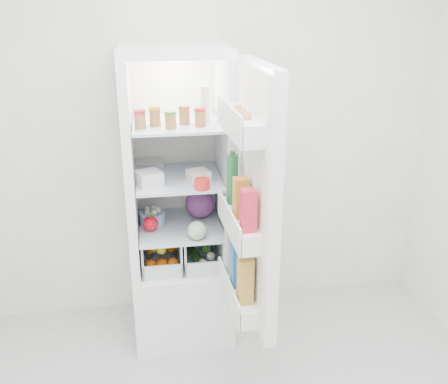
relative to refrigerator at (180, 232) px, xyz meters
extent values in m
cube|color=silver|center=(0.20, 0.25, 0.63)|extent=(3.00, 0.02, 2.60)
cube|color=white|center=(0.00, -0.04, -0.42)|extent=(0.60, 0.60, 0.50)
cube|color=white|center=(0.00, -0.04, 1.11)|extent=(0.60, 0.60, 0.05)
cube|color=white|center=(0.00, 0.24, 0.46)|extent=(0.60, 0.05, 1.25)
cube|color=white|center=(-0.28, -0.04, 0.46)|extent=(0.05, 0.60, 1.25)
cube|color=white|center=(0.27, -0.04, 0.46)|extent=(0.05, 0.60, 1.25)
cube|color=white|center=(0.00, 0.21, 0.46)|extent=(0.50, 0.01, 1.25)
sphere|color=white|center=(0.00, 0.17, 1.04)|extent=(0.05, 0.05, 0.05)
cube|color=silver|center=(0.00, -0.06, 0.07)|extent=(0.49, 0.53, 0.01)
cube|color=silver|center=(0.00, -0.06, 0.38)|extent=(0.49, 0.53, 0.02)
cube|color=silver|center=(0.00, -0.06, 0.71)|extent=(0.49, 0.53, 0.02)
cylinder|color=#B21919|center=(-0.20, -0.20, 0.76)|extent=(0.06, 0.06, 0.08)
cylinder|color=gold|center=(-0.12, -0.15, 0.76)|extent=(0.06, 0.06, 0.08)
cylinder|color=#267226|center=(-0.04, -0.23, 0.76)|extent=(0.06, 0.06, 0.08)
cylinder|color=brown|center=(0.04, -0.13, 0.76)|extent=(0.06, 0.06, 0.08)
cylinder|color=#B21919|center=(0.12, -0.20, 0.76)|extent=(0.06, 0.06, 0.08)
cylinder|color=white|center=(0.16, -0.09, 0.82)|extent=(0.07, 0.07, 0.20)
cube|color=silver|center=(-0.17, -0.18, 0.43)|extent=(0.17, 0.17, 0.08)
cube|color=white|center=(0.11, -0.16, 0.43)|extent=(0.14, 0.14, 0.07)
cylinder|color=red|center=(0.12, -0.28, 0.42)|extent=(0.11, 0.11, 0.06)
cube|color=silver|center=(-0.16, 0.12, 0.41)|extent=(0.18, 0.14, 0.04)
sphere|color=#4A1B51|center=(0.13, 0.03, 0.17)|extent=(0.18, 0.18, 0.18)
sphere|color=red|center=(-0.18, -0.12, 0.13)|extent=(0.09, 0.09, 0.09)
cylinder|color=#98BDE4|center=(-0.17, -0.01, 0.12)|extent=(0.18, 0.18, 0.07)
sphere|color=#AED09C|center=(0.08, -0.27, 0.14)|extent=(0.11, 0.11, 0.11)
sphere|color=orange|center=(-0.19, -0.18, -0.12)|extent=(0.07, 0.07, 0.07)
sphere|color=orange|center=(-0.12, -0.18, -0.12)|extent=(0.07, 0.07, 0.07)
sphere|color=orange|center=(-0.06, -0.18, -0.12)|extent=(0.07, 0.07, 0.07)
sphere|color=orange|center=(-0.19, -0.06, -0.06)|extent=(0.07, 0.07, 0.07)
sphere|color=orange|center=(-0.12, -0.06, -0.06)|extent=(0.07, 0.07, 0.07)
sphere|color=orange|center=(-0.06, -0.06, -0.06)|extent=(0.07, 0.07, 0.07)
sphere|color=yellow|center=(-0.16, -0.12, -0.03)|extent=(0.06, 0.06, 0.06)
sphere|color=yellow|center=(-0.09, -0.01, -0.03)|extent=(0.06, 0.06, 0.06)
sphere|color=yellow|center=(-0.12, -0.16, -0.03)|extent=(0.06, 0.06, 0.06)
cylinder|color=#1F4A18|center=(0.08, -0.06, -0.13)|extent=(0.09, 0.21, 0.05)
cylinder|color=#1F4A18|center=(0.16, -0.01, -0.08)|extent=(0.08, 0.21, 0.05)
sphere|color=white|center=(0.12, -0.18, -0.13)|extent=(0.05, 0.05, 0.05)
sphere|color=white|center=(0.17, -0.16, -0.10)|extent=(0.05, 0.05, 0.05)
cube|color=white|center=(0.34, -0.64, 0.46)|extent=(0.09, 0.60, 1.30)
cube|color=white|center=(0.31, -0.64, 0.46)|extent=(0.04, 0.56, 1.26)
cube|color=white|center=(0.26, -0.64, 0.83)|extent=(0.13, 0.50, 0.10)
cube|color=white|center=(0.26, -0.64, 0.33)|extent=(0.13, 0.50, 0.10)
cube|color=white|center=(0.26, -0.64, -0.07)|extent=(0.13, 0.50, 0.10)
sphere|color=#9A7345|center=(0.26, -0.76, 0.89)|extent=(0.05, 0.05, 0.05)
sphere|color=#9A7345|center=(0.26, -0.68, 0.89)|extent=(0.05, 0.05, 0.05)
sphere|color=#9A7345|center=(0.25, -0.60, 0.89)|extent=(0.05, 0.05, 0.05)
cylinder|color=#195A2C|center=(0.25, -0.49, 0.51)|extent=(0.06, 0.06, 0.26)
cube|color=orange|center=(0.26, -0.67, 0.48)|extent=(0.07, 0.07, 0.20)
cube|color=red|center=(0.26, -0.82, 0.48)|extent=(0.07, 0.07, 0.20)
cube|color=white|center=(0.25, -0.49, 0.10)|extent=(0.07, 0.07, 0.24)
cube|color=blue|center=(0.25, -0.64, 0.10)|extent=(0.07, 0.07, 0.24)
cube|color=gold|center=(0.26, -0.79, 0.10)|extent=(0.07, 0.07, 0.24)
camera|label=1|loc=(-0.16, -2.82, 1.37)|focal=40.00mm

